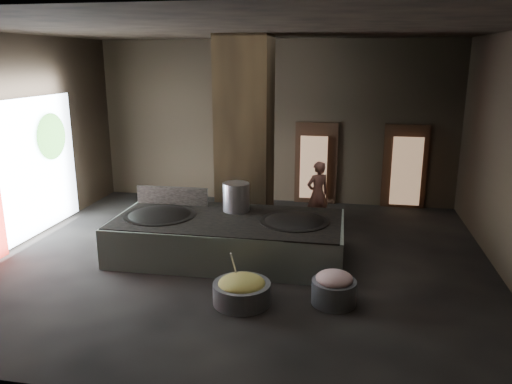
% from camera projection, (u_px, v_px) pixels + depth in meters
% --- Properties ---
extents(floor, '(10.00, 9.00, 0.10)m').
position_uv_depth(floor, '(241.00, 261.00, 10.27)').
color(floor, black).
rests_on(floor, ground).
extents(ceiling, '(10.00, 9.00, 0.10)m').
position_uv_depth(ceiling, '(239.00, 26.00, 9.08)').
color(ceiling, black).
rests_on(ceiling, back_wall).
extents(back_wall, '(10.00, 0.10, 4.50)m').
position_uv_depth(back_wall, '(275.00, 122.00, 14.00)').
color(back_wall, black).
rests_on(back_wall, ground).
extents(front_wall, '(10.00, 0.10, 4.50)m').
position_uv_depth(front_wall, '(150.00, 224.00, 5.35)').
color(front_wall, black).
rests_on(front_wall, ground).
extents(left_wall, '(0.10, 9.00, 4.50)m').
position_uv_depth(left_wall, '(8.00, 143.00, 10.57)').
color(left_wall, black).
rests_on(left_wall, ground).
extents(pillar, '(1.20, 1.20, 4.50)m').
position_uv_depth(pillar, '(245.00, 136.00, 11.53)').
color(pillar, black).
rests_on(pillar, ground).
extents(hearth_platform, '(4.69, 2.30, 0.81)m').
position_uv_depth(hearth_platform, '(228.00, 238.00, 10.27)').
color(hearth_platform, '#B7CCB8').
rests_on(hearth_platform, ground).
extents(platform_cap, '(4.56, 2.19, 0.03)m').
position_uv_depth(platform_cap, '(228.00, 219.00, 10.16)').
color(platform_cap, black).
rests_on(platform_cap, hearth_platform).
extents(wok_left, '(1.47, 1.47, 0.41)m').
position_uv_depth(wok_left, '(160.00, 219.00, 10.39)').
color(wok_left, black).
rests_on(wok_left, hearth_platform).
extents(wok_left_rim, '(1.50, 1.50, 0.05)m').
position_uv_depth(wok_left_rim, '(160.00, 215.00, 10.37)').
color(wok_left_rim, black).
rests_on(wok_left_rim, hearth_platform).
extents(wok_right, '(1.37, 1.37, 0.38)m').
position_uv_depth(wok_right, '(294.00, 225.00, 9.99)').
color(wok_right, black).
rests_on(wok_right, hearth_platform).
extents(wok_right_rim, '(1.40, 1.40, 0.05)m').
position_uv_depth(wok_right_rim, '(294.00, 222.00, 9.97)').
color(wok_right_rim, black).
rests_on(wok_right_rim, hearth_platform).
extents(stock_pot, '(0.57, 0.57, 0.61)m').
position_uv_depth(stock_pot, '(236.00, 197.00, 10.60)').
color(stock_pot, silver).
rests_on(stock_pot, hearth_platform).
extents(splash_guard, '(1.62, 0.09, 0.41)m').
position_uv_depth(splash_guard, '(172.00, 196.00, 11.08)').
color(splash_guard, black).
rests_on(splash_guard, hearth_platform).
extents(cook, '(0.70, 0.64, 1.61)m').
position_uv_depth(cook, '(318.00, 194.00, 12.08)').
color(cook, '#9D5F50').
rests_on(cook, ground).
extents(veg_basin, '(1.20, 1.20, 0.36)m').
position_uv_depth(veg_basin, '(242.00, 293.00, 8.34)').
color(veg_basin, slate).
rests_on(veg_basin, ground).
extents(veg_fill, '(0.80, 0.80, 0.25)m').
position_uv_depth(veg_fill, '(242.00, 284.00, 8.30)').
color(veg_fill, '#7F9D4B').
rests_on(veg_fill, veg_basin).
extents(ladle, '(0.09, 0.38, 0.69)m').
position_uv_depth(ladle, '(235.00, 268.00, 8.41)').
color(ladle, silver).
rests_on(ladle, veg_basin).
extents(meat_basin, '(0.85, 0.85, 0.41)m').
position_uv_depth(meat_basin, '(334.00, 292.00, 8.32)').
color(meat_basin, slate).
rests_on(meat_basin, ground).
extents(meat_fill, '(0.62, 0.62, 0.24)m').
position_uv_depth(meat_fill, '(334.00, 278.00, 8.25)').
color(meat_fill, '#BA7073').
rests_on(meat_fill, meat_basin).
extents(doorway_near, '(1.18, 0.08, 2.38)m').
position_uv_depth(doorway_near, '(316.00, 165.00, 13.99)').
color(doorway_near, black).
rests_on(doorway_near, ground).
extents(doorway_near_glow, '(0.74, 0.04, 1.76)m').
position_uv_depth(doorway_near_glow, '(313.00, 168.00, 13.88)').
color(doorway_near_glow, '#8C6647').
rests_on(doorway_near_glow, ground).
extents(doorway_far, '(1.18, 0.08, 2.38)m').
position_uv_depth(doorway_far, '(404.00, 168.00, 13.56)').
color(doorway_far, black).
rests_on(doorway_far, ground).
extents(doorway_far_glow, '(0.79, 0.04, 1.86)m').
position_uv_depth(doorway_far_glow, '(406.00, 171.00, 13.39)').
color(doorway_far_glow, '#8C6647').
rests_on(doorway_far_glow, ground).
extents(left_opening, '(0.04, 4.20, 3.10)m').
position_uv_depth(left_opening, '(21.00, 171.00, 10.91)').
color(left_opening, white).
rests_on(left_opening, ground).
extents(tree_silhouette, '(0.28, 1.10, 1.10)m').
position_uv_depth(tree_silhouette, '(52.00, 136.00, 11.78)').
color(tree_silhouette, '#194714').
rests_on(tree_silhouette, left_opening).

